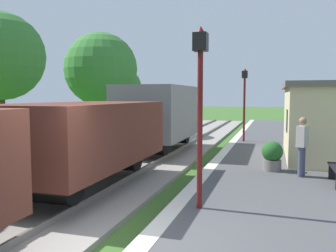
{
  "coord_description": "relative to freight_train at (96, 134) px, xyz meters",
  "views": [
    {
      "loc": [
        2.32,
        -4.97,
        2.57
      ],
      "look_at": [
        -0.83,
        5.63,
        1.62
      ],
      "focal_mm": 38.04,
      "sensor_mm": 36.0,
      "label": 1
    }
  ],
  "objects": [
    {
      "name": "platform_edge_stripe",
      "position": [
        2.8,
        -3.86,
        -1.25
      ],
      "size": [
        0.36,
        60.0,
        0.01
      ],
      "primitive_type": "cube",
      "color": "silver",
      "rests_on": "platform_slab"
    },
    {
      "name": "rail_near",
      "position": [
        0.72,
        -3.86,
        -1.32
      ],
      "size": [
        0.07,
        60.0,
        0.14
      ],
      "primitive_type": "cube",
      "color": "slate",
      "rests_on": "track_ballast"
    },
    {
      "name": "freight_train",
      "position": [
        0.0,
        0.0,
        0.0
      ],
      "size": [
        2.5,
        19.4,
        2.72
      ],
      "color": "brown",
      "rests_on": "rail_near"
    },
    {
      "name": "station_hut",
      "position": [
        6.8,
        5.61,
        0.15
      ],
      "size": [
        3.5,
        5.8,
        2.78
      ],
      "color": "beige",
      "rests_on": "platform_slab"
    },
    {
      "name": "bench_down_platform",
      "position": [
        6.49,
        9.97,
        -0.78
      ],
      "size": [
        0.42,
        1.5,
        0.91
      ],
      "color": "black",
      "rests_on": "platform_slab"
    },
    {
      "name": "person_waiting",
      "position": [
        5.53,
        1.92,
        -0.32
      ],
      "size": [
        0.37,
        0.44,
        1.71
      ],
      "rotation": [
        0.0,
        0.0,
        2.72
      ],
      "color": "#474C66",
      "rests_on": "platform_slab"
    },
    {
      "name": "potted_planter",
      "position": [
        4.72,
        2.52,
        -0.78
      ],
      "size": [
        0.64,
        0.64,
        0.92
      ],
      "color": "slate",
      "rests_on": "platform_slab"
    },
    {
      "name": "lamp_post_near",
      "position": [
        3.3,
        -1.75,
        1.3
      ],
      "size": [
        0.28,
        0.28,
        3.7
      ],
      "color": "#591414",
      "rests_on": "platform_slab"
    },
    {
      "name": "lamp_post_far",
      "position": [
        3.3,
        9.52,
        1.3
      ],
      "size": [
        0.28,
        0.28,
        3.7
      ],
      "color": "#591414",
      "rests_on": "platform_slab"
    },
    {
      "name": "tree_trackside_far",
      "position": [
        -7.59,
        5.06,
        2.89
      ],
      "size": [
        4.11,
        4.11,
        6.46
      ],
      "color": "#4C3823",
      "rests_on": "ground"
    },
    {
      "name": "tree_field_left",
      "position": [
        -5.77,
        11.65,
        2.71
      ],
      "size": [
        4.59,
        4.59,
        6.52
      ],
      "color": "#4C3823",
      "rests_on": "ground"
    },
    {
      "name": "tree_field_distant",
      "position": [
        -6.66,
        17.02,
        1.73
      ],
      "size": [
        2.93,
        2.93,
        4.72
      ],
      "color": "#4C3823",
      "rests_on": "ground"
    }
  ]
}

